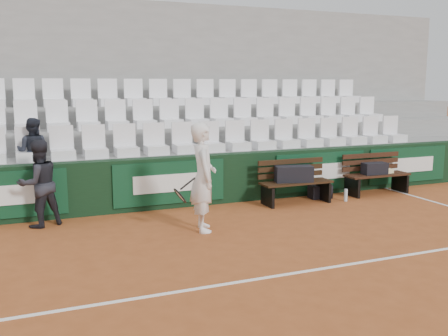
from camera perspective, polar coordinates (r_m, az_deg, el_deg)
ground at (r=6.45m, az=5.24°, el=-12.34°), size 80.00×80.00×0.00m
court_baseline at (r=6.45m, az=5.24°, el=-12.31°), size 18.00×0.06×0.01m
back_barrier at (r=9.90m, az=-4.94°, el=-1.53°), size 18.00×0.34×1.00m
grandstand_tier_front at (r=10.48m, az=-6.31°, el=-0.93°), size 18.00×0.95×1.00m
grandstand_tier_mid at (r=11.35m, az=-7.63°, el=1.00°), size 18.00×0.95×1.45m
grandstand_tier_back at (r=12.24m, az=-8.76°, el=2.65°), size 18.00×0.95×1.90m
grandstand_rear_wall at (r=12.76m, az=-9.56°, el=8.54°), size 18.00×0.30×4.40m
seat_row_front at (r=10.20m, az=-6.13°, el=3.40°), size 11.90×0.44×0.63m
seat_row_mid at (r=11.08m, az=-7.52°, el=6.20°), size 11.90×0.44×0.63m
seat_row_back at (r=11.98m, az=-8.72°, el=8.57°), size 11.90×0.44×0.63m
bench_left at (r=10.26m, az=8.25°, el=-2.78°), size 1.50×0.56×0.45m
bench_right at (r=11.52m, az=17.05°, el=-1.75°), size 1.50×0.56×0.45m
sports_bag_left at (r=10.17m, az=7.96°, el=-0.66°), size 0.81×0.50×0.32m
sports_bag_right at (r=11.40m, az=16.84°, el=-0.05°), size 0.56×0.29×0.25m
towel at (r=11.65m, az=17.86°, el=-0.31°), size 0.33×0.24×0.09m
sports_bag_ground at (r=10.82m, az=10.92°, el=-2.66°), size 0.48×0.31×0.28m
water_bottle_near at (r=9.97m, az=5.38°, el=-3.67°), size 0.07×0.07×0.25m
water_bottle_far at (r=10.65m, az=13.74°, el=-3.03°), size 0.07×0.07×0.26m
tennis_player at (r=8.16m, az=-2.41°, el=-1.05°), size 0.77×0.73×1.80m
ball_kid at (r=8.98m, az=-20.40°, el=-1.68°), size 0.89×0.80×1.49m
spectator_c at (r=9.84m, az=-21.12°, el=4.38°), size 0.73×0.65×1.24m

